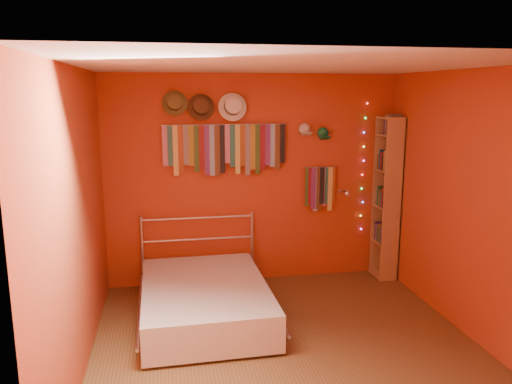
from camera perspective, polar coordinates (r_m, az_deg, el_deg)
ground at (r=4.77m, az=3.60°, el=-17.34°), size 3.50×3.50×0.00m
back_wall at (r=5.98m, az=-0.27°, el=1.40°), size 3.50×0.02×2.50m
right_wall at (r=5.02m, az=23.57°, el=-1.52°), size 0.02×3.50×2.50m
left_wall at (r=4.24m, az=-19.81°, el=-3.47°), size 0.02×3.50×2.50m
ceiling at (r=4.18m, az=4.04°, el=14.25°), size 3.50×3.50×0.02m
tie_rack at (r=5.81m, az=-3.56°, el=5.19°), size 1.45×0.03×0.61m
small_tie_rack at (r=6.13m, az=7.36°, el=0.62°), size 0.40×0.03×0.55m
fedora_olive at (r=5.71m, az=-9.27°, el=10.05°), size 0.29×0.15×0.28m
fedora_brown at (r=5.72m, az=-6.29°, el=9.67°), size 0.30×0.17×0.30m
fedora_white at (r=5.75m, az=-2.66°, el=9.76°), size 0.33×0.18×0.32m
cap_white at (r=5.99m, az=5.57°, el=7.15°), size 0.16×0.20×0.16m
cap_green at (r=6.06m, az=7.66°, el=6.67°), size 0.16×0.20×0.16m
fairy_lights at (r=6.31m, az=12.16°, el=2.72°), size 0.05×0.02×1.59m
reading_lamp at (r=6.08m, az=10.26°, el=-0.13°), size 0.07×0.29×0.09m
bookshelf at (r=6.32m, az=15.05°, el=-0.60°), size 0.25×0.34×2.00m
bed at (r=5.22m, az=-5.86°, el=-12.17°), size 1.36×1.84×0.88m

